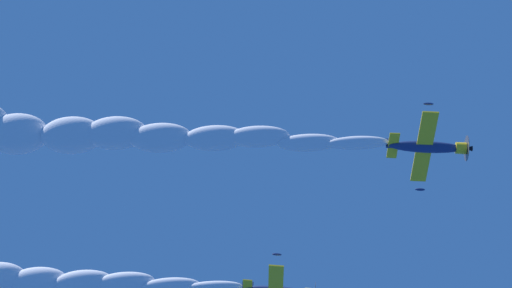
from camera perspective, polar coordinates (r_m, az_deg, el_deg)
airplane_lead at (r=75.37m, az=11.42°, el=-0.20°), size 7.38×8.20×2.79m
smoke_trail_lead at (r=77.90m, az=-13.46°, el=0.76°), size 44.19×4.83×5.65m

